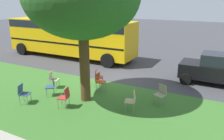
% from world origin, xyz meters
% --- Properties ---
extents(ground, '(80.00, 80.00, 0.00)m').
position_xyz_m(ground, '(0.00, 0.00, 0.00)').
color(ground, '#424247').
extents(grass_verge, '(48.00, 6.00, 0.01)m').
position_xyz_m(grass_verge, '(0.00, 3.20, 0.00)').
color(grass_verge, '#3D752D').
rests_on(grass_verge, ground).
extents(chair_0, '(0.53, 0.52, 0.88)m').
position_xyz_m(chair_0, '(-2.65, 2.79, 0.52)').
color(chair_0, beige).
rests_on(chair_0, ground).
extents(chair_1, '(0.54, 0.53, 0.88)m').
position_xyz_m(chair_1, '(1.89, 2.30, 0.52)').
color(chair_1, beige).
rests_on(chair_1, ground).
extents(chair_2, '(0.59, 0.59, 0.88)m').
position_xyz_m(chair_2, '(1.30, 3.07, 0.52)').
color(chair_2, '#335184').
rests_on(chair_2, ground).
extents(chair_3, '(0.54, 0.55, 0.88)m').
position_xyz_m(chair_3, '(-3.50, 1.62, 0.52)').
color(chair_3, '#ADA393').
rests_on(chair_3, ground).
extents(chair_4, '(0.54, 0.53, 0.88)m').
position_xyz_m(chair_4, '(1.80, 4.28, 0.52)').
color(chair_4, '#335184').
rests_on(chair_4, ground).
extents(chair_5, '(0.56, 0.56, 0.88)m').
position_xyz_m(chair_5, '(0.08, 0.88, 0.52)').
color(chair_5, '#B7332D').
rests_on(chair_5, ground).
extents(chair_6, '(0.44, 0.43, 0.88)m').
position_xyz_m(chair_6, '(-0.36, 1.46, 0.52)').
color(chair_6, '#C64C1E').
rests_on(chair_6, ground).
extents(chair_7, '(0.52, 0.51, 0.88)m').
position_xyz_m(chair_7, '(-0.06, 3.77, 0.52)').
color(chair_7, '#B7332D').
rests_on(chair_7, ground).
extents(parked_car, '(3.70, 1.92, 1.65)m').
position_xyz_m(parked_car, '(-5.46, -2.19, 0.84)').
color(parked_car, black).
rests_on(parked_car, ground).
extents(school_bus, '(10.40, 2.80, 2.88)m').
position_xyz_m(school_bus, '(5.16, -3.43, 1.76)').
color(school_bus, yellow).
rests_on(school_bus, ground).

